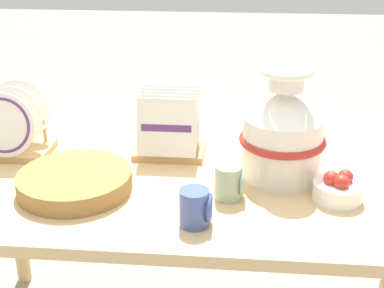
% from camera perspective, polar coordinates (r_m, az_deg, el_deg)
% --- Properties ---
extents(display_table, '(1.59, 0.80, 0.69)m').
position_cam_1_polar(display_table, '(1.65, 0.00, -5.83)').
color(display_table, tan).
rests_on(display_table, ground_plane).
extents(ceramic_vase, '(0.26, 0.26, 0.34)m').
position_cam_1_polar(ceramic_vase, '(1.59, 9.68, 1.31)').
color(ceramic_vase, white).
rests_on(ceramic_vase, display_table).
extents(dish_rack_round_plates, '(0.23, 0.18, 0.23)m').
position_cam_1_polar(dish_rack_round_plates, '(1.82, -18.63, 1.21)').
color(dish_rack_round_plates, tan).
rests_on(dish_rack_round_plates, display_table).
extents(dish_rack_square_plates, '(0.23, 0.18, 0.21)m').
position_cam_1_polar(dish_rack_square_plates, '(1.74, -2.43, 1.26)').
color(dish_rack_square_plates, tan).
rests_on(dish_rack_square_plates, display_table).
extents(wicker_charger_stack, '(0.33, 0.33, 0.05)m').
position_cam_1_polar(wicker_charger_stack, '(1.57, -12.38, -3.93)').
color(wicker_charger_stack, olive).
rests_on(wicker_charger_stack, display_table).
extents(mug_sage_glaze, '(0.08, 0.08, 0.10)m').
position_cam_1_polar(mug_sage_glaze, '(1.48, 4.08, -4.07)').
color(mug_sage_glaze, '#9EB28E').
rests_on(mug_sage_glaze, display_table).
extents(mug_cobalt_glaze, '(0.08, 0.08, 0.10)m').
position_cam_1_polar(mug_cobalt_glaze, '(1.36, 0.44, -6.81)').
color(mug_cobalt_glaze, '#42569E').
rests_on(mug_cobalt_glaze, display_table).
extents(fruit_bowl, '(0.14, 0.14, 0.09)m').
position_cam_1_polar(fruit_bowl, '(1.53, 15.29, -4.64)').
color(fruit_bowl, white).
rests_on(fruit_bowl, display_table).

